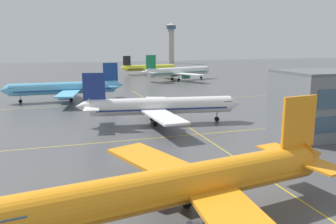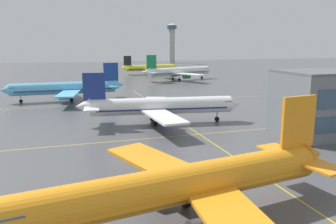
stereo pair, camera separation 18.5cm
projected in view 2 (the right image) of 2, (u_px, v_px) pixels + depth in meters
The scene contains 7 objects.
airliner_front_gate at pixel (186, 184), 33.54m from camera, with size 38.01×32.47×11.83m.
airliner_second_row at pixel (160, 106), 75.25m from camera, with size 36.82×31.47×11.45m.
airliner_third_row at pixel (66, 88), 104.92m from camera, with size 36.48×31.56×11.37m.
airliner_far_left_stand at pixel (179, 71), 161.69m from camera, with size 38.55×32.85×12.16m.
airliner_far_right_stand at pixel (150, 68), 193.17m from camera, with size 33.48×28.82×10.41m.
taxiway_markings at pixel (199, 134), 67.12m from camera, with size 128.85×129.36×0.01m.
control_tower at pixel (172, 40), 292.22m from camera, with size 8.82×8.82×33.62m.
Camera 2 is at (-25.21, -22.90, 17.72)m, focal length 36.55 mm.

